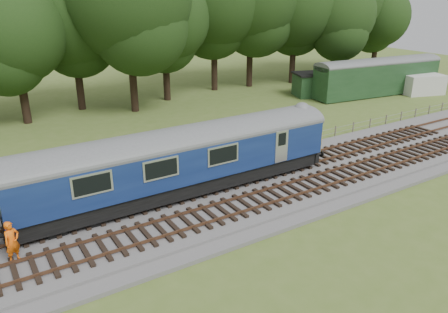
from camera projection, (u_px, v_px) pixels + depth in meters
ground at (269, 188)px, 25.80m from camera, size 120.00×120.00×0.00m
ballast at (269, 185)px, 25.73m from camera, size 70.00×7.00×0.35m
track_north at (255, 173)px, 26.75m from camera, size 67.20×2.40×0.21m
track_south at (287, 192)px, 24.38m from camera, size 67.20×2.40×0.21m
fence at (228, 164)px, 29.35m from camera, size 64.00×0.12×1.00m
tree_line at (132, 107)px, 43.15m from camera, size 70.00×8.00×18.00m
dmu_railcar at (181, 156)px, 23.48m from camera, size 18.05×2.86×3.88m
worker at (12, 242)px, 17.98m from camera, size 0.81×0.72×1.86m
parked_coach at (378, 75)px, 47.40m from camera, size 15.57×4.58×3.93m
shed at (309, 84)px, 47.17m from camera, size 3.93×3.93×2.52m
caravan at (423, 85)px, 48.06m from camera, size 4.82×3.34×2.14m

